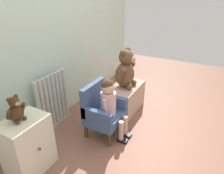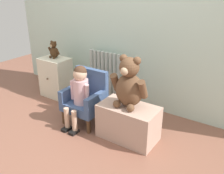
% 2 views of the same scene
% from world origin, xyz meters
% --- Properties ---
extents(ground_plane, '(6.00, 6.00, 0.00)m').
position_xyz_m(ground_plane, '(0.00, 0.00, 0.00)').
color(ground_plane, brown).
extents(back_wall, '(3.80, 0.05, 2.40)m').
position_xyz_m(back_wall, '(0.00, 1.30, 1.20)').
color(back_wall, silver).
rests_on(back_wall, ground_plane).
extents(radiator, '(0.50, 0.05, 0.67)m').
position_xyz_m(radiator, '(-0.30, 1.17, 0.33)').
color(radiator, '#B3BAB1').
rests_on(radiator, ground_plane).
extents(small_dresser, '(0.39, 0.31, 0.55)m').
position_xyz_m(small_dresser, '(-0.93, 0.89, 0.27)').
color(small_dresser, beige).
rests_on(small_dresser, ground_plane).
extents(child_armchair, '(0.42, 0.37, 0.61)m').
position_xyz_m(child_armchair, '(-0.14, 0.58, 0.29)').
color(child_armchair, '#3D547E').
rests_on(child_armchair, ground_plane).
extents(child_figure, '(0.25, 0.35, 0.70)m').
position_xyz_m(child_figure, '(-0.14, 0.48, 0.45)').
color(child_figure, beige).
rests_on(child_figure, ground_plane).
extents(low_bench, '(0.60, 0.34, 0.37)m').
position_xyz_m(low_bench, '(0.44, 0.55, 0.18)').
color(low_bench, tan).
rests_on(low_bench, ground_plane).
extents(large_teddy_bear, '(0.38, 0.26, 0.52)m').
position_xyz_m(large_teddy_bear, '(0.43, 0.56, 0.60)').
color(large_teddy_bear, brown).
rests_on(large_teddy_bear, low_bench).
extents(small_teddy_bear, '(0.17, 0.12, 0.23)m').
position_xyz_m(small_teddy_bear, '(-0.95, 0.91, 0.65)').
color(small_teddy_bear, '#402815').
rests_on(small_teddy_bear, small_dresser).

